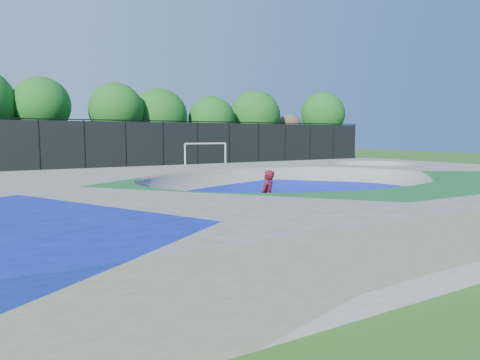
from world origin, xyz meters
The scene contains 7 objects.
ground centered at (0.00, 0.00, 0.00)m, with size 120.00×120.00×0.00m, color #275317.
skate_deck centered at (0.00, 0.00, 0.75)m, with size 22.00×14.00×1.50m, color gray.
skater centered at (-1.48, -0.48, 0.89)m, with size 0.65×0.43×1.78m, color red.
skateboard centered at (-1.48, -0.48, 0.03)m, with size 0.78×0.22×0.05m, color black.
soccer_goal centered at (5.06, 17.50, 1.60)m, with size 3.49×0.12×2.31m.
fence centered at (0.00, 21.00, 2.10)m, with size 48.09×0.09×4.04m.
treeline centered at (-2.07, 25.95, 4.90)m, with size 53.56×6.80×8.15m.
Camera 1 is at (-8.99, -11.59, 2.88)m, focal length 32.00 mm.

